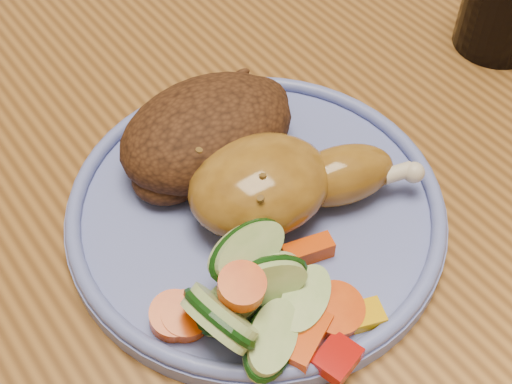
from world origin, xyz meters
TOP-DOWN VIEW (x-y plane):
  - dining_table at (0.00, 0.00)m, footprint 0.90×1.40m
  - plate at (-0.10, -0.09)m, footprint 0.25×0.25m
  - plate_rim at (-0.10, -0.09)m, footprint 0.25×0.25m
  - chicken_leg at (-0.09, -0.10)m, footprint 0.15×0.10m
  - rice_pilaf at (-0.09, -0.03)m, footprint 0.13×0.09m
  - vegetable_pile at (-0.14, -0.15)m, footprint 0.12×0.11m

SIDE VIEW (x-z plane):
  - dining_table at x=0.00m, z-range 0.29..1.04m
  - plate at x=-0.10m, z-range 0.75..0.76m
  - plate_rim at x=-0.10m, z-range 0.76..0.77m
  - vegetable_pile at x=-0.14m, z-range 0.75..0.81m
  - rice_pilaf at x=-0.09m, z-range 0.76..0.81m
  - chicken_leg at x=-0.09m, z-range 0.76..0.81m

